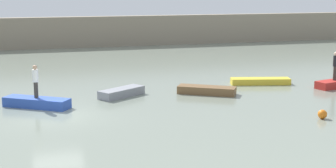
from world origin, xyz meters
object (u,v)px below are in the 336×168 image
Objects in this scene: rowboat_grey at (122,92)px; person_dark_shirt at (335,64)px; rowboat_brown at (207,90)px; mooring_buoy at (322,114)px; rowboat_blue at (37,103)px; person_white_shirt at (35,80)px; rowboat_yellow at (260,81)px; rowboat_red at (334,84)px.

person_dark_shirt is at bearing -38.57° from rowboat_grey.
rowboat_brown is 7.73m from mooring_buoy.
person_white_shirt is (-0.00, 0.00, 1.25)m from rowboat_blue.
rowboat_grey is 1.62× the size of person_dark_shirt.
rowboat_yellow is 14.68m from person_white_shirt.
rowboat_red is at bearing -90.00° from person_dark_shirt.
rowboat_red reaches higher than rowboat_yellow.
person_dark_shirt is at bearing 74.66° from rowboat_red.
rowboat_red is (8.48, -0.46, 0.01)m from rowboat_brown.
rowboat_blue is 1.25m from person_white_shirt.
person_white_shirt reaches higher than mooring_buoy.
person_white_shirt is (-4.88, -1.41, 1.27)m from rowboat_grey.
rowboat_blue is 14.62m from rowboat_yellow.
mooring_buoy is at bearing -75.42° from rowboat_grey.
rowboat_grey is 6.51× the size of mooring_buoy.
mooring_buoy is (13.39, -6.25, -0.03)m from rowboat_blue.
rowboat_red is at bearing 34.59° from rowboat_blue.
person_dark_shirt is (18.40, 0.20, 1.25)m from rowboat_blue.
rowboat_yellow is 1.47× the size of rowboat_red.
rowboat_red reaches higher than mooring_buoy.
rowboat_blue is 2.00× the size of person_dark_shirt.
rowboat_blue reaches higher than rowboat_red.
rowboat_blue reaches higher than mooring_buoy.
rowboat_blue is at bearing 162.61° from rowboat_grey.
rowboat_blue is 5.07m from rowboat_grey.
rowboat_brown is at bearing 3.81° from person_white_shirt.
rowboat_blue is at bearing -156.13° from rowboat_yellow.
rowboat_brown is 8.59m from person_dark_shirt.
rowboat_yellow is (14.40, 2.56, -0.06)m from rowboat_blue.
mooring_buoy reaches higher than rowboat_yellow.
person_white_shirt reaches higher than rowboat_yellow.
rowboat_yellow is 4.83m from person_dark_shirt.
person_dark_shirt is (4.00, -2.36, 1.32)m from rowboat_yellow.
person_white_shirt is (-9.92, -0.66, 1.28)m from rowboat_brown.
rowboat_red reaches higher than rowboat_grey.
rowboat_red reaches higher than rowboat_brown.
rowboat_grey is at bearing 174.90° from person_dark_shirt.
rowboat_blue reaches higher than rowboat_brown.
rowboat_yellow is 4.65m from rowboat_red.
rowboat_blue is at bearing -144.39° from rowboat_brown.
person_dark_shirt reaches higher than rowboat_blue.
rowboat_red is at bearing -16.80° from rowboat_yellow.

